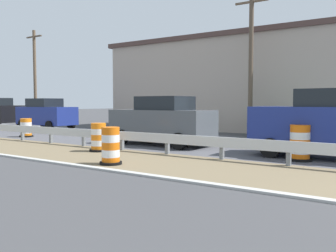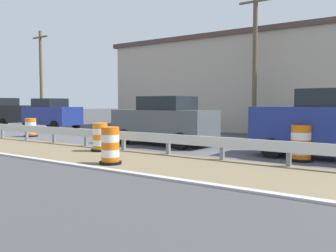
{
  "view_description": "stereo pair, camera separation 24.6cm",
  "coord_description": "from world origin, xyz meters",
  "views": [
    {
      "loc": [
        -8.14,
        1.98,
        1.77
      ],
      "look_at": [
        0.97,
        8.08,
        1.06
      ],
      "focal_mm": 38.54,
      "sensor_mm": 36.0,
      "label": 1
    },
    {
      "loc": [
        -8.0,
        1.78,
        1.77
      ],
      "look_at": [
        0.97,
        8.08,
        1.06
      ],
      "focal_mm": 38.54,
      "sensor_mm": 36.0,
      "label": 2
    }
  ],
  "objects": [
    {
      "name": "traffic_barrel_close",
      "position": [
        -0.51,
        9.07,
        0.49
      ],
      "size": [
        0.64,
        0.64,
        1.08
      ],
      "color": "orange",
      "rests_on": "ground"
    },
    {
      "name": "utility_pole_mid",
      "position": [
        10.13,
        27.09,
        3.93
      ],
      "size": [
        0.24,
        1.8,
        7.54
      ],
      "color": "brown",
      "rests_on": "ground"
    },
    {
      "name": "car_mid_far_lane",
      "position": [
        7.42,
        22.27,
        1.03
      ],
      "size": [
        2.01,
        4.42,
        2.06
      ],
      "rotation": [
        0.0,
        0.0,
        -1.58
      ],
      "color": "navy",
      "rests_on": "ground"
    },
    {
      "name": "traffic_barrel_far",
      "position": [
        3.25,
        18.47,
        0.43
      ],
      "size": [
        0.7,
        0.7,
        0.96
      ],
      "color": "orange",
      "rests_on": "ground"
    },
    {
      "name": "car_distant_a",
      "position": [
        7.33,
        27.98,
        1.07
      ],
      "size": [
        2.23,
        4.19,
        2.13
      ],
      "rotation": [
        0.0,
        0.0,
        -1.55
      ],
      "color": "black",
      "rests_on": "ground"
    },
    {
      "name": "car_lead_near_lane",
      "position": [
        4.08,
        4.04,
        1.1
      ],
      "size": [
        2.02,
        4.78,
        2.21
      ],
      "rotation": [
        0.0,
        0.0,
        1.55
      ],
      "color": "navy",
      "rests_on": "ground"
    },
    {
      "name": "roadside_shop_near",
      "position": [
        14.89,
        12.23,
        3.02
      ],
      "size": [
        6.99,
        16.11,
        6.01
      ],
      "color": "#AD9E8E",
      "rests_on": "ground"
    },
    {
      "name": "traffic_barrel_mid",
      "position": [
        1.31,
        11.35,
        0.47
      ],
      "size": [
        0.67,
        0.67,
        1.03
      ],
      "color": "orange",
      "rests_on": "ground"
    },
    {
      "name": "traffic_barrel_nearest",
      "position": [
        3.2,
        4.72,
        0.5
      ],
      "size": [
        0.74,
        0.74,
        1.1
      ],
      "color": "orange",
      "rests_on": "ground"
    },
    {
      "name": "utility_pole_near",
      "position": [
        10.33,
        9.05,
        3.94
      ],
      "size": [
        0.24,
        1.8,
        7.57
      ],
      "color": "brown",
      "rests_on": "ground"
    },
    {
      "name": "car_lead_far_lane",
      "position": [
        4.23,
        10.56,
        1.02
      ],
      "size": [
        2.08,
        4.49,
        2.04
      ],
      "rotation": [
        0.0,
        0.0,
        1.54
      ],
      "color": "#4C5156",
      "rests_on": "ground"
    },
    {
      "name": "bush_roadside",
      "position": [
        9.14,
        7.41,
        0.69
      ],
      "size": [
        2.13,
        2.13,
        1.37
      ],
      "primitive_type": "ellipsoid",
      "color": "#286028",
      "rests_on": "ground"
    }
  ]
}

